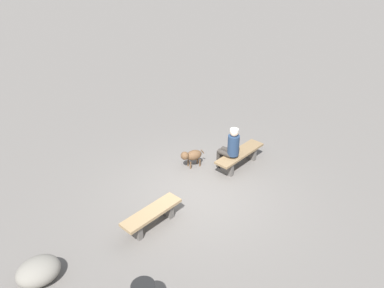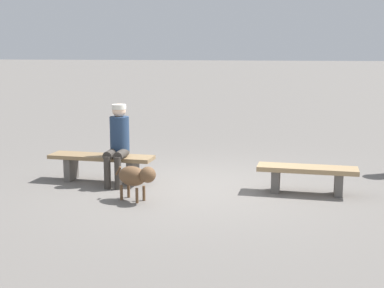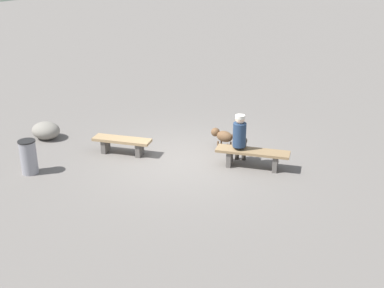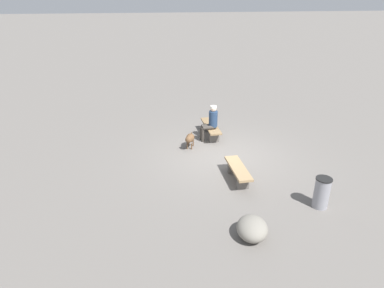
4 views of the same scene
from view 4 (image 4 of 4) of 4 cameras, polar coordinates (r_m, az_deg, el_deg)
ground at (r=11.46m, az=5.30°, el=-2.13°), size 210.00×210.00×0.06m
bench_left at (r=9.89m, az=7.92°, el=-4.57°), size 1.55×0.45×0.43m
bench_right at (r=12.87m, az=3.26°, el=2.76°), size 1.81×0.47×0.46m
seated_person at (r=12.38m, az=3.27°, el=4.04°), size 0.35×0.64×1.35m
dog at (r=11.80m, az=-0.37°, el=0.96°), size 0.71×0.45×0.55m
trash_bin at (r=9.18m, az=21.39°, el=-7.79°), size 0.41×0.41×0.84m
boulder at (r=7.81m, az=10.29°, el=-14.07°), size 0.98×0.88×0.49m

